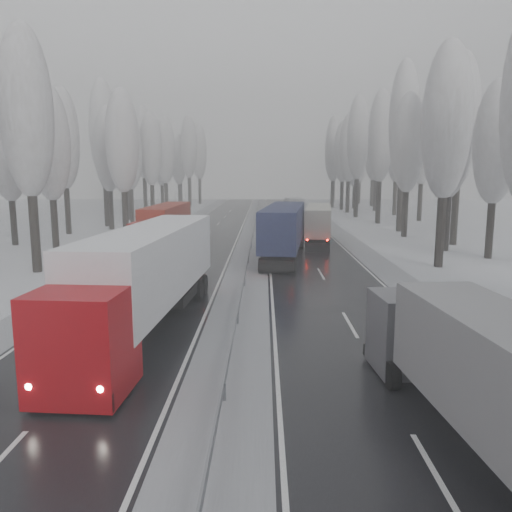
{
  "coord_description": "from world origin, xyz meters",
  "views": [
    {
      "loc": [
        1.23,
        -10.51,
        6.95
      ],
      "look_at": [
        0.76,
        18.42,
        2.2
      ],
      "focal_mm": 35.0,
      "sensor_mm": 36.0,
      "label": 1
    }
  ],
  "objects_px": {
    "truck_cream_box": "(319,221)",
    "box_truck_distant": "(293,206)",
    "truck_red_red": "(164,224)",
    "truck_red_white": "(146,273)",
    "truck_blue_box": "(285,227)"
  },
  "relations": [
    {
      "from": "truck_blue_box",
      "to": "truck_red_white",
      "type": "xyz_separation_m",
      "value": [
        -6.91,
        -20.08,
        0.08
      ]
    },
    {
      "from": "truck_cream_box",
      "to": "box_truck_distant",
      "type": "height_order",
      "value": "truck_cream_box"
    },
    {
      "from": "box_truck_distant",
      "to": "truck_red_white",
      "type": "xyz_separation_m",
      "value": [
        -10.31,
        -66.48,
        1.18
      ]
    },
    {
      "from": "truck_cream_box",
      "to": "truck_red_white",
      "type": "xyz_separation_m",
      "value": [
        -10.79,
        -29.77,
        0.45
      ]
    },
    {
      "from": "box_truck_distant",
      "to": "truck_red_red",
      "type": "distance_m",
      "value": 43.57
    },
    {
      "from": "truck_red_white",
      "to": "truck_red_red",
      "type": "distance_m",
      "value": 25.78
    },
    {
      "from": "truck_cream_box",
      "to": "truck_red_red",
      "type": "xyz_separation_m",
      "value": [
        -15.05,
        -4.35,
        0.14
      ]
    },
    {
      "from": "box_truck_distant",
      "to": "truck_red_red",
      "type": "relative_size",
      "value": 0.51
    },
    {
      "from": "truck_cream_box",
      "to": "truck_red_white",
      "type": "bearing_deg",
      "value": -102.92
    },
    {
      "from": "truck_blue_box",
      "to": "truck_red_white",
      "type": "distance_m",
      "value": 21.24
    },
    {
      "from": "truck_cream_box",
      "to": "box_truck_distant",
      "type": "xyz_separation_m",
      "value": [
        -0.48,
        36.71,
        -0.74
      ]
    },
    {
      "from": "truck_red_white",
      "to": "box_truck_distant",
      "type": "bearing_deg",
      "value": 84.79
    },
    {
      "from": "truck_cream_box",
      "to": "truck_red_white",
      "type": "height_order",
      "value": "truck_red_white"
    },
    {
      "from": "box_truck_distant",
      "to": "truck_blue_box",
      "type": "bearing_deg",
      "value": -100.87
    },
    {
      "from": "truck_cream_box",
      "to": "box_truck_distant",
      "type": "relative_size",
      "value": 1.87
    }
  ]
}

